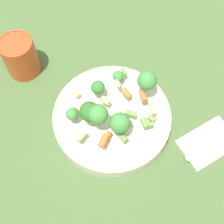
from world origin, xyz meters
The scene contains 6 objects.
ground_plane centered at (0.00, 0.00, 0.00)m, with size 3.00×3.00×0.00m, color #4C6B38.
bowl centered at (0.00, 0.00, 0.02)m, with size 0.28×0.28×0.05m.
pasta_salad centered at (0.00, 0.00, 0.09)m, with size 0.18×0.22×0.08m.
cup centered at (-0.23, -0.17, 0.06)m, with size 0.09×0.09×0.11m.
napkin centered at (0.13, 0.20, 0.00)m, with size 0.11×0.15×0.01m.
spoon centered at (0.15, 0.18, 0.01)m, with size 0.03×0.17×0.01m.
Camera 1 is at (0.31, -0.11, 0.69)m, focal length 50.00 mm.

